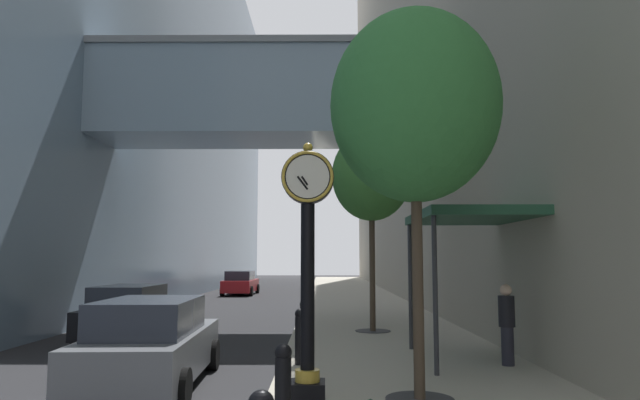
% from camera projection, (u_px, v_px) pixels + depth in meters
% --- Properties ---
extents(ground_plane, '(110.00, 110.00, 0.00)m').
position_uv_depth(ground_plane, '(304.00, 307.00, 27.92)').
color(ground_plane, '#262628').
rests_on(ground_plane, ground).
extents(sidewalk_right, '(5.46, 80.00, 0.14)m').
position_uv_depth(sidewalk_right, '(356.00, 301.00, 30.89)').
color(sidewalk_right, '#ADA593').
rests_on(sidewalk_right, ground).
extents(building_block_left, '(22.15, 80.00, 29.97)m').
position_uv_depth(building_block_left, '(101.00, 39.00, 32.45)').
color(building_block_left, '#758EA8').
rests_on(building_block_left, ground).
extents(street_clock, '(0.84, 0.55, 4.10)m').
position_uv_depth(street_clock, '(308.00, 258.00, 8.94)').
color(street_clock, black).
rests_on(street_clock, sidewalk_right).
extents(bollard_second, '(0.22, 0.22, 1.18)m').
position_uv_depth(bollard_second, '(283.00, 389.00, 7.07)').
color(bollard_second, black).
rests_on(bollard_second, sidewalk_right).
extents(bollard_fourth, '(0.22, 0.22, 1.18)m').
position_uv_depth(bollard_fourth, '(300.00, 335.00, 12.10)').
color(bollard_fourth, black).
rests_on(bollard_fourth, sidewalk_right).
extents(bollard_fifth, '(0.22, 0.22, 1.18)m').
position_uv_depth(bollard_fifth, '(304.00, 322.00, 14.62)').
color(bollard_fifth, black).
rests_on(bollard_fifth, sidewalk_right).
extents(street_tree_near, '(2.84, 2.84, 6.44)m').
position_uv_depth(street_tree_near, '(415.00, 107.00, 9.51)').
color(street_tree_near, '#333335').
rests_on(street_tree_near, sidewalk_right).
extents(street_tree_mid_near, '(2.53, 2.53, 6.35)m').
position_uv_depth(street_tree_mid_near, '(371.00, 176.00, 18.08)').
color(street_tree_mid_near, '#333335').
rests_on(street_tree_mid_near, sidewalk_right).
extents(pedestrian_walking, '(0.46, 0.46, 1.70)m').
position_uv_depth(pedestrian_walking, '(507.00, 322.00, 12.01)').
color(pedestrian_walking, '#23232D').
rests_on(pedestrian_walking, sidewalk_right).
extents(storefront_awning, '(2.40, 3.60, 3.30)m').
position_uv_depth(storefront_awning, '(468.00, 219.00, 12.83)').
color(storefront_awning, '#235138').
rests_on(storefront_awning, sidewalk_right).
extents(car_grey_near, '(2.19, 4.72, 1.63)m').
position_uv_depth(car_grey_near, '(151.00, 344.00, 10.57)').
color(car_grey_near, slate).
rests_on(car_grey_near, ground).
extents(car_black_mid, '(2.02, 4.70, 1.60)m').
position_uv_depth(car_black_mid, '(130.00, 313.00, 16.86)').
color(car_black_mid, black).
rests_on(car_black_mid, ground).
extents(car_red_far, '(2.13, 4.67, 1.58)m').
position_uv_depth(car_red_far, '(240.00, 283.00, 37.79)').
color(car_red_far, '#AD191E').
rests_on(car_red_far, ground).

